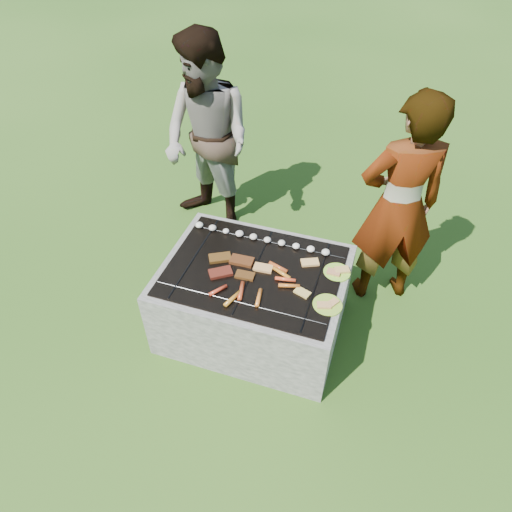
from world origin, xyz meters
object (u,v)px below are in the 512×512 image
(fire_pit, at_px, (254,301))
(plate_far, at_px, (337,272))
(plate_near, at_px, (327,305))
(bystander, at_px, (208,141))
(cook, at_px, (398,207))

(fire_pit, height_order, plate_far, plate_far)
(plate_far, xyz_separation_m, plate_near, (-0.00, -0.32, -0.00))
(plate_near, xyz_separation_m, bystander, (-1.36, 1.26, 0.30))
(fire_pit, distance_m, cook, 1.27)
(fire_pit, bearing_deg, cook, 38.46)
(plate_far, bearing_deg, fire_pit, -163.61)
(plate_far, height_order, plate_near, plate_far)
(fire_pit, xyz_separation_m, plate_near, (0.56, -0.16, 0.33))
(plate_far, xyz_separation_m, bystander, (-1.36, 0.94, 0.30))
(plate_near, height_order, bystander, bystander)
(cook, distance_m, bystander, 1.72)
(fire_pit, height_order, plate_near, plate_near)
(plate_far, distance_m, bystander, 1.68)
(cook, relative_size, bystander, 0.97)
(bystander, bearing_deg, plate_near, -18.00)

